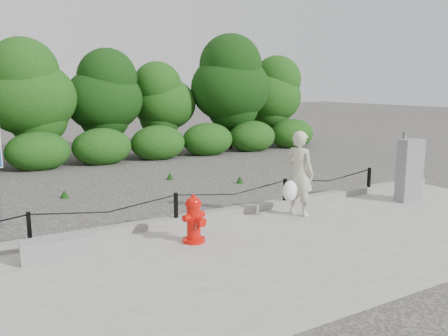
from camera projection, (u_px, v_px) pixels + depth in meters
ground at (176, 229)px, 8.66m from camera, size 90.00×90.00×0.00m
sidewalk at (235, 262)px, 6.97m from camera, size 14.00×4.00×0.08m
curb at (175, 220)px, 8.68m from camera, size 14.00×0.22×0.14m
chain_barrier at (176, 205)px, 8.58m from camera, size 10.06×0.06×0.60m
treeline at (68, 91)px, 15.91m from camera, size 20.08×3.58×4.42m
fire_hydrant at (194, 219)px, 7.65m from camera, size 0.45×0.46×0.79m
pedestrian at (299, 174)px, 9.17m from camera, size 0.77×0.69×1.66m
concrete_block at (56, 248)px, 6.95m from camera, size 1.00×0.42×0.31m
utility_cabinet at (409, 170)px, 10.29m from camera, size 0.55×0.40×1.50m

